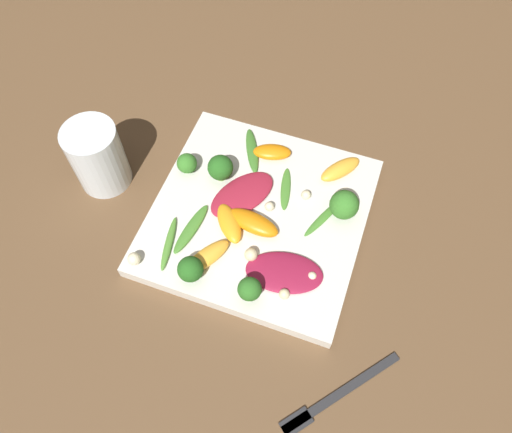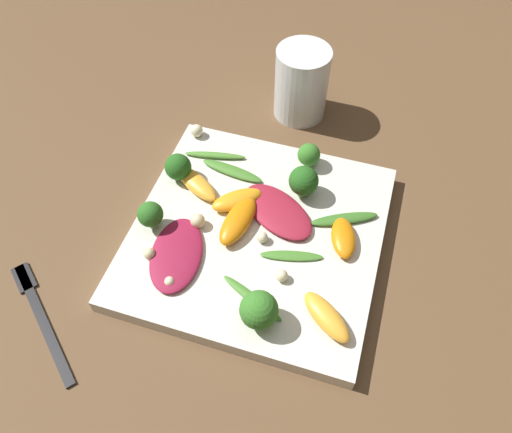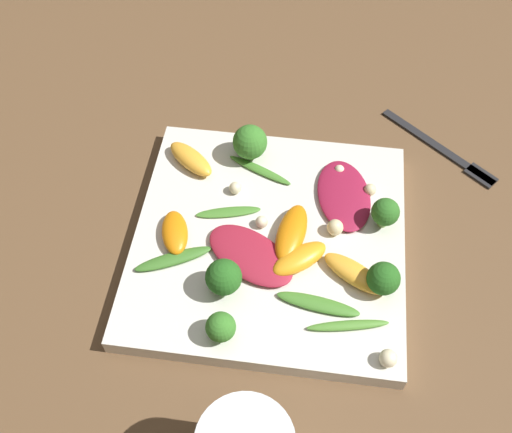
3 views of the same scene
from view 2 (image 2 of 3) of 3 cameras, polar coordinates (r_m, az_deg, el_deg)
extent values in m
plane|color=brown|center=(0.64, 0.11, -2.68)|extent=(2.40, 2.40, 0.00)
cube|color=silver|center=(0.63, 0.11, -2.14)|extent=(0.31, 0.31, 0.02)
cylinder|color=white|center=(0.77, 5.22, 14.92)|extent=(0.08, 0.08, 0.11)
cube|color=#262628|center=(0.63, -23.20, -10.93)|extent=(0.14, 0.12, 0.01)
cube|color=#262628|center=(0.67, -25.03, -6.30)|extent=(0.04, 0.04, 0.01)
ellipsoid|color=maroon|center=(0.64, 2.47, 0.61)|extent=(0.12, 0.11, 0.01)
ellipsoid|color=maroon|center=(0.61, -9.09, -4.30)|extent=(0.08, 0.12, 0.01)
ellipsoid|color=#FCAD33|center=(0.56, 8.06, -11.29)|extent=(0.07, 0.06, 0.02)
ellipsoid|color=#FCAD33|center=(0.67, -6.82, 3.77)|extent=(0.08, 0.06, 0.02)
ellipsoid|color=orange|center=(0.62, -2.12, -0.64)|extent=(0.04, 0.08, 0.02)
ellipsoid|color=orange|center=(0.62, 9.95, -2.41)|extent=(0.05, 0.07, 0.02)
ellipsoid|color=orange|center=(0.64, -2.17, 1.91)|extent=(0.07, 0.07, 0.02)
cylinder|color=#7A9E51|center=(0.68, -8.74, 4.75)|extent=(0.01, 0.01, 0.01)
sphere|color=#26601E|center=(0.67, -8.90, 5.62)|extent=(0.04, 0.04, 0.04)
cylinder|color=#84AD5B|center=(0.70, 5.96, 6.27)|extent=(0.01, 0.01, 0.01)
sphere|color=#387A28|center=(0.69, 6.06, 7.05)|extent=(0.03, 0.03, 0.03)
cylinder|color=#7A9E51|center=(0.56, 0.33, -11.47)|extent=(0.01, 0.01, 0.01)
sphere|color=#387A28|center=(0.54, 0.34, -10.62)|extent=(0.04, 0.04, 0.04)
cylinder|color=#7A9E51|center=(0.66, 5.34, 3.07)|extent=(0.02, 0.02, 0.01)
sphere|color=#26601E|center=(0.64, 5.46, 4.09)|extent=(0.04, 0.04, 0.04)
cylinder|color=#7A9E51|center=(0.64, -11.75, -0.64)|extent=(0.01, 0.01, 0.02)
sphere|color=#2D6B23|center=(0.62, -12.00, 0.25)|extent=(0.03, 0.03, 0.03)
ellipsoid|color=#47842D|center=(0.60, 4.07, -4.51)|extent=(0.08, 0.03, 0.00)
ellipsoid|color=#3D7528|center=(0.64, 10.05, -0.28)|extent=(0.09, 0.05, 0.01)
ellipsoid|color=#47842D|center=(0.57, -0.46, -9.29)|extent=(0.08, 0.05, 0.01)
ellipsoid|color=#518E33|center=(0.70, -4.69, 6.98)|extent=(0.09, 0.03, 0.01)
ellipsoid|color=#47842D|center=(0.68, -2.75, 5.24)|extent=(0.09, 0.03, 0.01)
sphere|color=beige|center=(0.58, 2.96, -6.78)|extent=(0.01, 0.01, 0.01)
sphere|color=beige|center=(0.59, -9.86, -7.35)|extent=(0.01, 0.01, 0.01)
sphere|color=beige|center=(0.73, -6.81, 9.72)|extent=(0.02, 0.02, 0.02)
sphere|color=beige|center=(0.61, -12.10, -4.16)|extent=(0.01, 0.01, 0.01)
sphere|color=beige|center=(0.63, -6.67, -0.49)|extent=(0.02, 0.02, 0.02)
sphere|color=beige|center=(0.61, 0.70, -2.39)|extent=(0.01, 0.01, 0.01)
camera|label=1|loc=(0.52, -73.63, 41.85)|focal=35.00mm
camera|label=3|loc=(0.73, 11.79, 57.27)|focal=42.00mm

